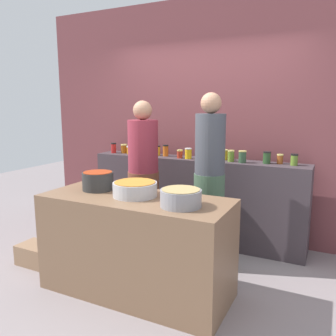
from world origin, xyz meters
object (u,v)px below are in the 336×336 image
Objects in this scene: preserve_jar_8 at (204,153)px; preserve_jar_11 at (231,156)px; preserve_jar_14 at (280,159)px; cooking_pot_center at (135,189)px; preserve_jar_0 at (114,148)px; preserve_jar_10 at (224,155)px; preserve_jar_12 at (242,157)px; preserve_jar_13 at (267,158)px; preserve_jar_4 at (157,151)px; cooking_pot_left at (98,181)px; preserve_jar_1 at (124,149)px; preserve_jar_2 at (130,150)px; cook_in_cap at (209,189)px; preserve_jar_3 at (145,150)px; cook_with_tongs at (144,185)px; bread_crate at (37,254)px; cooking_pot_right at (181,198)px; preserve_jar_5 at (166,150)px; preserve_jar_7 at (188,153)px; preserve_jar_15 at (294,160)px; preserve_jar_9 at (212,153)px; preserve_jar_6 at (180,154)px.

preserve_jar_11 is at bearing -11.96° from preserve_jar_8.
cooking_pot_center is (-1.01, -1.42, -0.14)m from preserve_jar_14.
preserve_jar_0 reaches higher than preserve_jar_10.
preserve_jar_12 reaches higher than preserve_jar_13.
cooking_pot_left is (0.08, -1.35, -0.13)m from preserve_jar_4.
preserve_jar_1 is 1.40m from preserve_jar_10.
preserve_jar_1 reaches higher than preserve_jar_2.
cook_in_cap is (0.05, -0.65, -0.27)m from preserve_jar_10.
preserve_jar_3 reaches higher than preserve_jar_1.
preserve_jar_1 is 0.51m from preserve_jar_4.
preserve_jar_11 is 1.42m from cooking_pot_center.
bread_crate is at bearing -136.83° from cook_with_tongs.
cook_with_tongs is at bearing -155.57° from preserve_jar_14.
preserve_jar_13 is at bearing 75.57° from cooking_pot_right.
cook_in_cap is at bearing 40.59° from cooking_pot_left.
cooking_pot_left is (-1.32, -1.34, -0.13)m from preserve_jar_13.
cooking_pot_right is at bearing -12.75° from cooking_pot_center.
preserve_jar_5 is at bearing 143.18° from cook_in_cap.
preserve_jar_4 is 0.48m from preserve_jar_7.
cooking_pot_center is (0.39, -1.39, -0.16)m from preserve_jar_5.
preserve_jar_13 is at bearing 52.57° from cook_in_cap.
cooking_pot_left is at bearing -107.04° from preserve_jar_7.
preserve_jar_1 is 1.51m from preserve_jar_11.
preserve_jar_15 is (0.15, -0.04, 0.01)m from preserve_jar_14.
cook_with_tongs reaches higher than preserve_jar_3.
preserve_jar_3 is 1.35m from cooking_pot_left.
preserve_jar_9 reaches higher than preserve_jar_1.
preserve_jar_6 is at bearing -1.41° from preserve_jar_0.
preserve_jar_15 is at bearing -2.91° from preserve_jar_10.
preserve_jar_14 is at bearing 43.57° from cooking_pot_left.
preserve_jar_1 is at bearing 19.13° from preserve_jar_0.
preserve_jar_0 is 1.28× the size of preserve_jar_2.
preserve_jar_8 is 0.37× the size of bread_crate.
preserve_jar_3 is 0.88× the size of preserve_jar_5.
cook_with_tongs reaches higher than preserve_jar_6.
preserve_jar_6 is 1.58m from cooking_pot_right.
cook_with_tongs is at bearing 178.96° from cook_in_cap.
cooking_pot_right is at bearing -2.83° from bread_crate.
preserve_jar_2 is 1.03m from preserve_jar_8.
cooking_pot_center is (-0.62, -1.31, -0.16)m from preserve_jar_12.
preserve_jar_4 is at bearing 175.21° from preserve_jar_5.
bread_crate is at bearing -103.75° from preserve_jar_2.
preserve_jar_14 reaches higher than bread_crate.
cooking_pot_left is at bearing -60.68° from preserve_jar_0.
preserve_jar_6 reaches higher than cooking_pot_right.
cook_in_cap reaches higher than preserve_jar_2.
preserve_jar_2 reaches higher than preserve_jar_6.
preserve_jar_3 is at bearing 175.21° from preserve_jar_6.
preserve_jar_4 is (0.51, 0.01, 0.00)m from preserve_jar_1.
preserve_jar_4 is 1.00× the size of preserve_jar_15.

